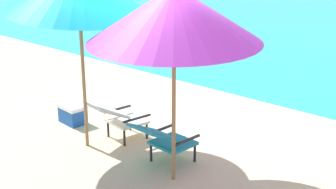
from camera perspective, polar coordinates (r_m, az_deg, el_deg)
name	(u,v)px	position (r m, az deg, el deg)	size (l,w,h in m)	color
ground_plane	(287,86)	(10.36, 13.83, 0.97)	(40.00, 40.00, 0.00)	#CCB78E
lounge_chair_left	(117,116)	(7.35, -5.97, -2.53)	(0.66, 0.94, 0.68)	silver
lounge_chair_right	(164,138)	(6.54, -0.49, -5.18)	(0.59, 0.91, 0.68)	teal
beach_umbrella_right	(174,14)	(5.68, 0.72, 9.42)	(2.64, 2.65, 2.49)	olive
cooler_box	(73,114)	(8.24, -11.16, -2.23)	(0.50, 0.36, 0.32)	#194CA5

